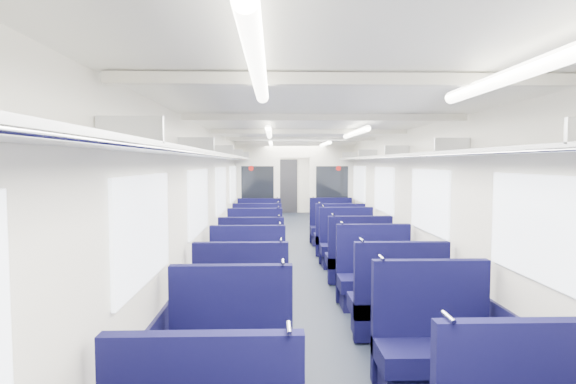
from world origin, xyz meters
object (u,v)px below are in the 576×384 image
seat_15 (347,248)px  seat_13 (358,261)px  seat_6 (230,361)px  seat_9 (397,307)px  seat_8 (242,308)px  seat_10 (247,284)px  end_door (287,186)px  seat_19 (331,230)px  bulkhead (295,190)px  seat_11 (375,281)px  seat_7 (435,351)px  seat_16 (257,239)px  seat_17 (339,239)px  seat_12 (252,263)px  seat_14 (255,250)px  seat_18 (259,231)px

seat_15 → seat_13: bearing=-90.0°
seat_6 → seat_9: bearing=38.1°
seat_8 → seat_10: same height
seat_6 → seat_9: (1.66, 1.30, 0.00)m
end_door → seat_19: size_ratio=1.82×
bulkhead → seat_13: 3.95m
seat_8 → seat_11: (1.66, 1.08, 0.00)m
seat_7 → seat_13: bearing=90.0°
seat_16 → seat_17: (1.66, -0.11, 0.00)m
bulkhead → seat_10: bulkhead is taller
seat_12 → seat_14: 1.10m
bulkhead → seat_10: 5.19m
seat_12 → seat_15: same height
seat_13 → seat_18: (-1.66, 3.28, 0.00)m
seat_9 → seat_10: size_ratio=1.00×
seat_15 → seat_14: bearing=-175.0°
seat_18 → seat_6: bearing=-90.0°
seat_7 → seat_17: bearing=90.0°
end_door → seat_16: size_ratio=1.82×
seat_14 → seat_19: same height
seat_15 → seat_16: 1.99m
seat_15 → bulkhead: bearing=107.5°
bulkhead → seat_12: (-0.83, -3.86, -0.89)m
seat_8 → seat_16: bearing=90.0°
seat_14 → seat_18: size_ratio=1.00×
end_door → seat_7: end_door is taller
seat_8 → seat_10: (0.00, 1.00, 0.00)m
seat_17 → seat_14: bearing=-145.7°
seat_7 → seat_14: 4.75m
end_door → seat_13: bearing=-85.4°
seat_11 → seat_16: (-1.66, 3.44, 0.00)m
seat_13 → seat_19: (0.00, 3.43, 0.00)m
end_door → seat_8: bearing=-93.8°
seat_6 → seat_13: 3.97m
seat_8 → end_door: bearing=86.2°
seat_6 → seat_19: (1.66, 7.05, 0.00)m
bulkhead → seat_11: (0.83, -4.96, -0.89)m
seat_17 → seat_18: 2.02m
seat_9 → seat_14: 3.69m
end_door → seat_18: (-0.83, -6.93, -0.66)m
seat_19 → seat_6: bearing=-103.3°
seat_18 → seat_19: size_ratio=1.00×
seat_13 → seat_16: bearing=126.6°
seat_6 → seat_12: bearing=90.0°
seat_8 → seat_17: bearing=69.4°
seat_6 → seat_17: same height
end_door → seat_19: bearing=-83.0°
bulkhead → seat_15: size_ratio=2.55×
end_door → seat_7: 13.72m
seat_17 → end_door: bearing=95.9°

